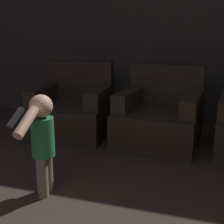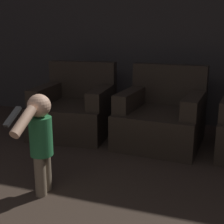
% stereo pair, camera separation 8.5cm
% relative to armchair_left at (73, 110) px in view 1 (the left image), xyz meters
% --- Properties ---
extents(wall_back, '(8.40, 0.05, 2.60)m').
position_rel_armchair_left_xyz_m(wall_back, '(0.83, 0.89, 1.01)').
color(wall_back, '#33302D').
rests_on(wall_back, ground_plane).
extents(armchair_left, '(0.94, 0.97, 0.85)m').
position_rel_armchair_left_xyz_m(armchair_left, '(0.00, 0.00, 0.00)').
color(armchair_left, black).
rests_on(armchair_left, ground_plane).
extents(armchair_middle, '(0.91, 0.94, 0.85)m').
position_rel_armchair_left_xyz_m(armchair_middle, '(1.07, 0.00, 0.00)').
color(armchair_middle, black).
rests_on(armchair_middle, ground_plane).
extents(person_toddler, '(0.17, 0.54, 0.78)m').
position_rel_armchair_left_xyz_m(person_toddler, '(0.43, -1.45, 0.17)').
color(person_toddler, brown).
rests_on(person_toddler, ground_plane).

